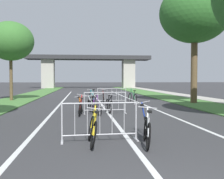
# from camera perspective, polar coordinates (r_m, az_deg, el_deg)

# --- Properties ---
(grass_verge_left) EXTENTS (2.99, 60.00, 0.05)m
(grass_verge_left) POSITION_cam_1_polar(r_m,az_deg,el_deg) (27.82, -17.08, -1.34)
(grass_verge_left) COLOR #477A38
(grass_verge_left) RESTS_ON ground
(grass_verge_right) EXTENTS (2.99, 60.00, 0.05)m
(grass_verge_right) POSITION_cam_1_polar(r_m,az_deg,el_deg) (28.41, 9.66, -1.21)
(grass_verge_right) COLOR #477A38
(grass_verge_right) RESTS_ON ground
(sidewalk_path_right) EXTENTS (1.84, 60.00, 0.08)m
(sidewalk_path_right) POSITION_cam_1_polar(r_m,az_deg,el_deg) (29.16, 14.23, -1.13)
(sidewalk_path_right) COLOR #ADA89E
(sidewalk_path_right) RESTS_ON ground
(lane_stripe_center) EXTENTS (0.14, 34.71, 0.01)m
(lane_stripe_center) POSITION_cam_1_polar(r_m,az_deg,el_deg) (20.19, -2.61, -2.59)
(lane_stripe_center) COLOR silver
(lane_stripe_center) RESTS_ON ground
(lane_stripe_right_lane) EXTENTS (0.14, 34.71, 0.01)m
(lane_stripe_right_lane) POSITION_cam_1_polar(r_m,az_deg,el_deg) (20.55, 5.09, -2.52)
(lane_stripe_right_lane) COLOR silver
(lane_stripe_right_lane) RESTS_ON ground
(lane_stripe_left_lane) EXTENTS (0.14, 34.71, 0.01)m
(lane_stripe_left_lane) POSITION_cam_1_polar(r_m,az_deg,el_deg) (20.21, -10.45, -2.62)
(lane_stripe_left_lane) COLOR silver
(lane_stripe_left_lane) RESTS_ON ground
(overpass_bridge) EXTENTS (23.35, 4.03, 6.15)m
(overpass_bridge) POSITION_cam_1_polar(r_m,az_deg,el_deg) (52.40, -4.86, 5.09)
(overpass_bridge) COLOR #2D2D30
(overpass_bridge) RESTS_ON ground
(tree_left_oak_near) EXTENTS (3.54, 3.54, 6.12)m
(tree_left_oak_near) POSITION_cam_1_polar(r_m,az_deg,el_deg) (22.69, -20.44, 9.43)
(tree_left_oak_near) COLOR brown
(tree_left_oak_near) RESTS_ON ground
(tree_right_maple_mid) EXTENTS (4.83, 4.83, 8.27)m
(tree_right_maple_mid) POSITION_cam_1_polar(r_m,az_deg,el_deg) (20.22, 16.90, 14.95)
(tree_right_maple_mid) COLOR brown
(tree_right_maple_mid) RESTS_ON ground
(crowd_barrier_nearest) EXTENTS (2.09, 0.56, 1.05)m
(crowd_barrier_nearest) POSITION_cam_1_polar(r_m,az_deg,el_deg) (7.39, -2.57, -6.85)
(crowd_barrier_nearest) COLOR #ADADB2
(crowd_barrier_nearest) RESTS_ON ground
(crowd_barrier_second) EXTENTS (2.09, 0.56, 1.05)m
(crowd_barrier_second) POSITION_cam_1_polar(r_m,az_deg,el_deg) (13.26, -1.48, -2.85)
(crowd_barrier_second) COLOR #ADADB2
(crowd_barrier_second) RESTS_ON ground
(crowd_barrier_third) EXTENTS (2.08, 0.52, 1.05)m
(crowd_barrier_third) POSITION_cam_1_polar(r_m,az_deg,el_deg) (19.20, -0.04, -1.31)
(crowd_barrier_third) COLOR #ADADB2
(crowd_barrier_third) RESTS_ON ground
(bicycle_teal_0) EXTENTS (0.44, 1.71, 0.93)m
(bicycle_teal_0) POSITION_cam_1_polar(r_m,az_deg,el_deg) (7.83, -3.99, -7.44)
(bicycle_teal_0) COLOR black
(bicycle_teal_0) RESTS_ON ground
(bicycle_red_1) EXTENTS (0.49, 1.71, 0.95)m
(bicycle_red_1) POSITION_cam_1_polar(r_m,az_deg,el_deg) (19.66, -1.81, -1.63)
(bicycle_red_1) COLOR black
(bicycle_red_1) RESTS_ON ground
(bicycle_yellow_2) EXTENTS (0.52, 1.67, 1.03)m
(bicycle_yellow_2) POSITION_cam_1_polar(r_m,az_deg,el_deg) (7.03, -4.09, -8.41)
(bicycle_yellow_2) COLOR black
(bicycle_yellow_2) RESTS_ON ground
(bicycle_purple_3) EXTENTS (0.56, 1.69, 1.02)m
(bicycle_purple_3) POSITION_cam_1_polar(r_m,az_deg,el_deg) (12.88, -3.45, -3.62)
(bicycle_purple_3) COLOR black
(bicycle_purple_3) RESTS_ON ground
(bicycle_orange_4) EXTENTS (0.53, 1.60, 0.86)m
(bicycle_orange_4) POSITION_cam_1_polar(r_m,az_deg,el_deg) (13.60, -6.56, -3.46)
(bicycle_orange_4) COLOR black
(bicycle_orange_4) RESTS_ON ground
(bicycle_blue_5) EXTENTS (0.54, 1.71, 1.02)m
(bicycle_blue_5) POSITION_cam_1_polar(r_m,az_deg,el_deg) (7.97, 7.12, -7.14)
(bicycle_blue_5) COLOR black
(bicycle_blue_5) RESTS_ON ground
(bicycle_white_6) EXTENTS (0.57, 1.68, 0.95)m
(bicycle_white_6) POSITION_cam_1_polar(r_m,az_deg,el_deg) (7.01, 7.32, -8.56)
(bicycle_white_6) COLOR black
(bicycle_white_6) RESTS_ON ground
(bicycle_green_7) EXTENTS (0.48, 1.78, 1.05)m
(bicycle_green_7) POSITION_cam_1_polar(r_m,az_deg,el_deg) (18.82, 4.25, -1.77)
(bicycle_green_7) COLOR black
(bicycle_green_7) RESTS_ON ground
(bicycle_black_8) EXTENTS (0.50, 1.67, 0.96)m
(bicycle_black_8) POSITION_cam_1_polar(r_m,az_deg,el_deg) (13.70, -0.72, -3.31)
(bicycle_black_8) COLOR black
(bicycle_black_8) RESTS_ON ground
(bicycle_silver_9) EXTENTS (0.61, 1.68, 0.86)m
(bicycle_silver_9) POSITION_cam_1_polar(r_m,az_deg,el_deg) (13.83, -4.34, -3.38)
(bicycle_silver_9) COLOR black
(bicycle_silver_9) RESTS_ON ground
(bicycle_teal_10) EXTENTS (0.58, 1.71, 1.00)m
(bicycle_teal_10) POSITION_cam_1_polar(r_m,az_deg,el_deg) (18.72, -4.22, -1.77)
(bicycle_teal_10) COLOR black
(bicycle_teal_10) RESTS_ON ground
(bicycle_red_11) EXTENTS (0.48, 1.59, 0.98)m
(bicycle_red_11) POSITION_cam_1_polar(r_m,az_deg,el_deg) (12.76, -6.71, -3.80)
(bicycle_red_11) COLOR black
(bicycle_red_11) RESTS_ON ground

